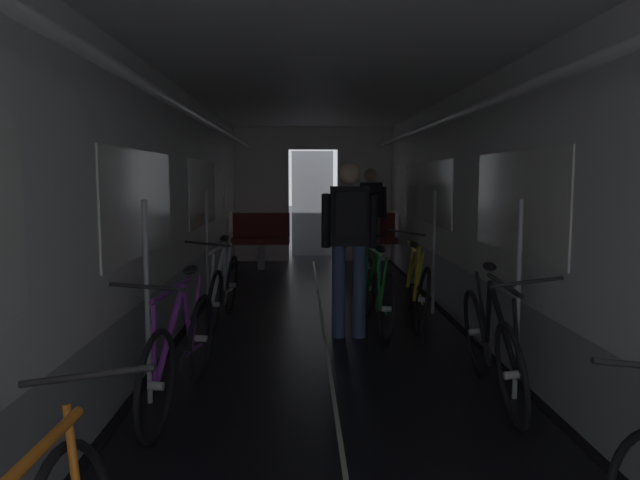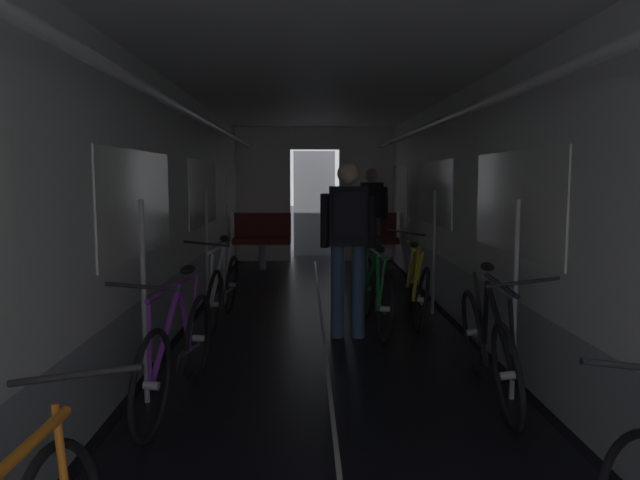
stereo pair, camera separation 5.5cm
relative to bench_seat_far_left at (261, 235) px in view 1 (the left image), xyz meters
The scene contains 10 objects.
train_car_shell 4.70m from the bench_seat_far_left, 78.60° to the right, with size 3.14×12.34×2.57m.
bench_seat_far_left is the anchor object (origin of this frame).
bench_seat_far_right 1.80m from the bench_seat_far_left, ahead, with size 0.98×0.51×0.95m.
bicycle_white 3.83m from the bench_seat_far_left, 92.06° to the right, with size 0.44×1.69×0.95m.
bicycle_black 6.27m from the bench_seat_far_left, 71.25° to the right, with size 0.44×1.69×0.95m.
bicycle_yellow 4.16m from the bench_seat_far_left, 62.36° to the right, with size 0.44×1.69×0.96m.
bicycle_purple 6.06m from the bench_seat_far_left, 91.24° to the right, with size 0.44×1.69×0.95m.
person_cyclist_aisle 4.54m from the bench_seat_far_left, 75.44° to the right, with size 0.53×0.38×1.69m.
bicycle_green_in_aisle 4.35m from the bench_seat_far_left, 70.77° to the right, with size 0.44×1.69×0.95m.
person_standing_near_bench 1.89m from the bench_seat_far_left, 11.79° to the right, with size 0.53×0.23×1.69m.
Camera 1 is at (-0.23, -1.87, 1.55)m, focal length 33.22 mm.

